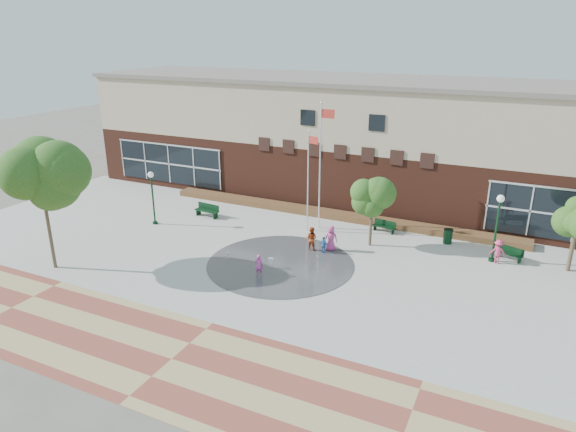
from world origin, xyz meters
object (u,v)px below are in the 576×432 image
at_px(flagpole_left, 321,160).
at_px(child_splash, 259,265).
at_px(bench_left, 207,213).
at_px(tree_big_left, 41,183).
at_px(trash_can, 448,236).
at_px(flagpole_right, 308,176).

height_order(flagpole_left, child_splash, flagpole_left).
distance_m(bench_left, tree_big_left, 12.04).
relative_size(trash_can, tree_big_left, 0.14).
distance_m(trash_can, tree_big_left, 23.79).
height_order(flagpole_right, trash_can, flagpole_right).
bearing_deg(flagpole_left, bench_left, -167.95).
bearing_deg(tree_big_left, child_splash, 20.72).
xyz_separation_m(bench_left, tree_big_left, (-3.02, -10.69, 4.65)).
bearing_deg(bench_left, child_splash, -34.74).
relative_size(tree_big_left, child_splash, 5.68).
height_order(bench_left, child_splash, child_splash).
bearing_deg(child_splash, tree_big_left, -7.73).
relative_size(bench_left, child_splash, 1.56).
xyz_separation_m(trash_can, tree_big_left, (-19.36, -13.09, 4.47)).
height_order(flagpole_left, trash_can, flagpole_left).
xyz_separation_m(flagpole_left, bench_left, (-8.10, -1.37, -4.40)).
distance_m(flagpole_left, bench_left, 9.32).
bearing_deg(flagpole_left, child_splash, -89.72).
bearing_deg(trash_can, child_splash, -133.53).
height_order(flagpole_left, flagpole_right, flagpole_left).
relative_size(flagpole_right, bench_left, 3.57).
distance_m(flagpole_left, tree_big_left, 16.40).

